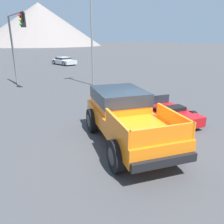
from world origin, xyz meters
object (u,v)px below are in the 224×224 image
at_px(red_convertible_car, 161,110).
at_px(parked_car_silver, 64,61).
at_px(street_lamp_post, 92,25).
at_px(orange_pickup_truck, 125,113).
at_px(traffic_light_main, 16,35).

height_order(red_convertible_car, parked_car_silver, parked_car_silver).
bearing_deg(red_convertible_car, street_lamp_post, 94.84).
xyz_separation_m(orange_pickup_truck, street_lamp_post, (4.45, 9.47, 3.65)).
height_order(parked_car_silver, traffic_light_main, traffic_light_main).
bearing_deg(parked_car_silver, red_convertible_car, 68.13).
distance_m(orange_pickup_truck, street_lamp_post, 11.08).
bearing_deg(traffic_light_main, orange_pickup_truck, 2.39).
bearing_deg(parked_car_silver, orange_pickup_truck, 62.33).
bearing_deg(red_convertible_car, orange_pickup_truck, -150.47).
height_order(orange_pickup_truck, parked_car_silver, orange_pickup_truck).
relative_size(red_convertible_car, street_lamp_post, 0.56).
bearing_deg(parked_car_silver, street_lamp_post, 65.96).
height_order(red_convertible_car, traffic_light_main, traffic_light_main).
distance_m(red_convertible_car, parked_car_silver, 24.70).
distance_m(traffic_light_main, street_lamp_post, 5.65).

